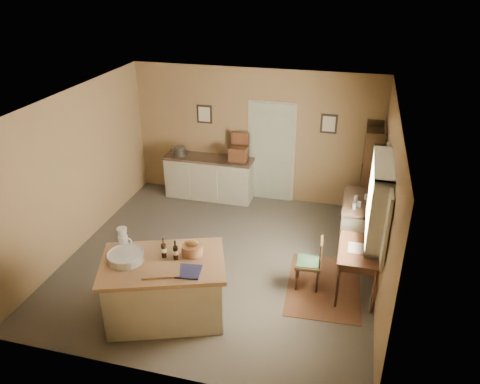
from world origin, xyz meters
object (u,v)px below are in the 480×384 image
object	(u,v)px
work_island	(164,287)
shelving_unit	(372,176)
right_cabinet	(359,224)
writing_desk	(359,254)
sideboard	(210,176)
desk_chair	(308,263)

from	to	relation	value
work_island	shelving_unit	distance (m)	4.41
right_cabinet	writing_desk	bearing A→B (deg)	-89.99
right_cabinet	shelving_unit	world-z (taller)	shelving_unit
sideboard	right_cabinet	bearing A→B (deg)	-21.29
desk_chair	right_cabinet	distance (m)	1.49
work_island	writing_desk	distance (m)	2.83
work_island	writing_desk	xyz separation A→B (m)	(2.55, 1.20, 0.19)
work_island	right_cabinet	bearing A→B (deg)	24.40
sideboard	writing_desk	xyz separation A→B (m)	(3.09, -2.48, 0.19)
work_island	sideboard	world-z (taller)	work_island
sideboard	writing_desk	bearing A→B (deg)	-38.75
work_island	sideboard	size ratio (longest dim) A/B	1.04
shelving_unit	sideboard	bearing A→B (deg)	176.06
desk_chair	writing_desk	bearing A→B (deg)	-0.01
work_island	desk_chair	bearing A→B (deg)	12.62
right_cabinet	shelving_unit	distance (m)	1.11
desk_chair	right_cabinet	size ratio (longest dim) A/B	0.73
writing_desk	shelving_unit	xyz separation A→B (m)	(0.15, 2.26, 0.28)
work_island	shelving_unit	size ratio (longest dim) A/B	1.00
desk_chair	shelving_unit	size ratio (longest dim) A/B	0.43
work_island	shelving_unit	bearing A→B (deg)	32.23
work_island	desk_chair	distance (m)	2.18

